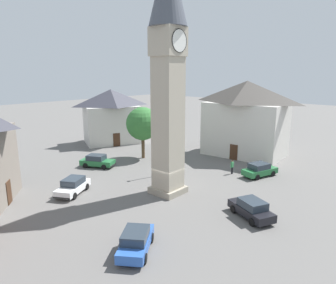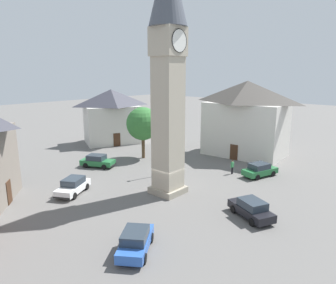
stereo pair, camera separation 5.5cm
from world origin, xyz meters
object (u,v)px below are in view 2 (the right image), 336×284
at_px(car_white_side, 97,161).
at_px(car_silver_kerb, 260,170).
at_px(pedestrian, 232,165).
at_px(building_hall_far, 112,116).
at_px(tree, 143,124).
at_px(clock_tower, 168,54).
at_px(car_red_corner, 136,241).
at_px(lamp_post, 158,146).
at_px(car_black_far, 73,186).
at_px(car_blue_kerb, 251,209).
at_px(building_terrace_right, 246,118).

bearing_deg(car_white_side, car_silver_kerb, -58.84).
relative_size(car_silver_kerb, car_white_side, 1.00).
xyz_separation_m(pedestrian, building_hall_far, (1.14, 23.35, 3.49)).
distance_m(car_white_side, tree, 7.84).
distance_m(clock_tower, car_silver_kerb, 16.76).
relative_size(car_red_corner, pedestrian, 2.57).
distance_m(car_red_corner, lamp_post, 15.37).
relative_size(car_black_far, pedestrian, 2.62).
bearing_deg(lamp_post, tree, 58.63).
height_order(car_red_corner, car_black_far, same).
relative_size(car_blue_kerb, tree, 0.64).
height_order(car_white_side, lamp_post, lamp_post).
bearing_deg(building_hall_far, pedestrian, -92.79).
xyz_separation_m(tree, building_hall_far, (3.20, 10.75, -0.23)).
distance_m(car_blue_kerb, car_white_side, 20.62).
bearing_deg(car_blue_kerb, clock_tower, 93.43).
distance_m(tree, building_hall_far, 11.22).
height_order(car_blue_kerb, car_silver_kerb, same).
relative_size(car_blue_kerb, car_red_corner, 1.02).
bearing_deg(car_black_far, clock_tower, -46.79).
xyz_separation_m(building_terrace_right, lamp_post, (-14.75, 2.77, -1.85)).
xyz_separation_m(car_white_side, building_terrace_right, (17.32, -10.73, 4.52)).
relative_size(tree, lamp_post, 1.36).
relative_size(car_blue_kerb, building_terrace_right, 0.39).
bearing_deg(building_terrace_right, pedestrian, -160.03).
height_order(car_silver_kerb, tree, tree).
relative_size(pedestrian, building_terrace_right, 0.15).
relative_size(car_red_corner, tree, 0.62).
xyz_separation_m(car_blue_kerb, lamp_post, (2.48, 12.66, 2.67)).
bearing_deg(pedestrian, lamp_post, 136.21).
bearing_deg(tree, building_hall_far, 73.41).
distance_m(car_red_corner, car_black_far, 12.14).
height_order(building_terrace_right, lamp_post, building_terrace_right).
xyz_separation_m(pedestrian, lamp_post, (-6.15, 5.90, 2.42)).
bearing_deg(pedestrian, car_blue_kerb, -141.95).
relative_size(car_red_corner, building_hall_far, 0.41).
xyz_separation_m(car_blue_kerb, building_hall_far, (9.77, 30.11, 3.74)).
relative_size(clock_tower, car_black_far, 5.03).
relative_size(car_red_corner, car_black_far, 0.98).
relative_size(clock_tower, car_blue_kerb, 5.00).
relative_size(building_terrace_right, building_hall_far, 1.07).
height_order(car_silver_kerb, pedestrian, pedestrian).
bearing_deg(clock_tower, building_hall_far, 64.55).
height_order(tree, lamp_post, tree).
height_order(car_black_far, pedestrian, pedestrian).
bearing_deg(building_terrace_right, car_blue_kerb, -150.17).
bearing_deg(building_hall_far, clock_tower, -115.45).
relative_size(car_silver_kerb, lamp_post, 0.86).
bearing_deg(car_black_far, car_white_side, 39.04).
relative_size(car_silver_kerb, building_terrace_right, 0.39).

